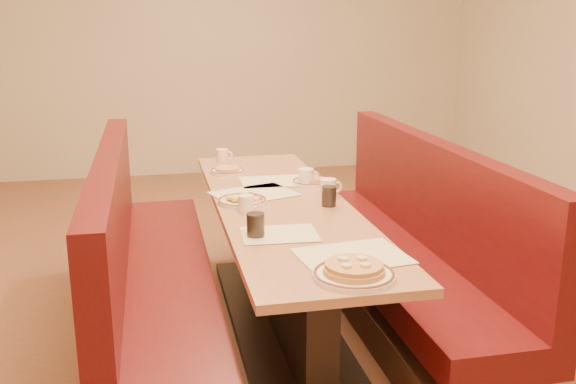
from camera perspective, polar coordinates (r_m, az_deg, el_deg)
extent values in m
plane|color=#9E6647|center=(3.74, -0.52, -12.07)|extent=(8.00, 8.00, 0.00)
cube|color=beige|center=(7.30, -7.09, 12.54)|extent=(6.00, 0.04, 2.80)
cube|color=black|center=(3.72, -0.52, -11.66)|extent=(0.55, 1.88, 0.06)
cube|color=black|center=(3.59, -0.53, -7.02)|extent=(0.15, 1.75, 0.71)
cube|color=tan|center=(3.47, -0.55, -1.26)|extent=(0.70, 2.50, 0.04)
cube|color=#4C3326|center=(3.63, -11.23, -11.46)|extent=(0.55, 2.50, 0.20)
cube|color=#56100E|center=(3.52, -11.45, -7.52)|extent=(0.55, 2.50, 0.16)
cube|color=#56100E|center=(3.40, -15.41, -1.78)|extent=(0.12, 2.50, 0.60)
cube|color=#4C3326|center=(3.87, 9.45, -9.63)|extent=(0.55, 2.50, 0.20)
cube|color=#56100E|center=(3.77, 9.62, -5.89)|extent=(0.55, 2.50, 0.16)
cube|color=#56100E|center=(3.74, 12.94, -0.12)|extent=(0.12, 2.50, 0.60)
cube|color=beige|center=(2.94, -0.77, -3.76)|extent=(0.36, 0.28, 0.00)
cube|color=beige|center=(2.69, 5.73, -5.67)|extent=(0.48, 0.38, 0.00)
cube|color=beige|center=(3.63, -3.03, -0.14)|extent=(0.52, 0.45, 0.00)
cube|color=beige|center=(3.90, -1.30, 0.96)|extent=(0.40, 0.30, 0.00)
cylinder|color=white|center=(2.48, 5.88, -7.40)|extent=(0.32, 0.32, 0.02)
torus|color=brown|center=(2.47, 5.89, -7.18)|extent=(0.31, 0.31, 0.01)
cylinder|color=#DA944E|center=(2.47, 5.90, -6.94)|extent=(0.24, 0.24, 0.02)
cylinder|color=#DA944E|center=(2.46, 5.91, -6.52)|extent=(0.22, 0.22, 0.02)
cylinder|color=beige|center=(2.50, 6.57, -5.87)|extent=(0.04, 0.04, 0.01)
cylinder|color=beige|center=(2.48, 4.94, -5.94)|extent=(0.04, 0.04, 0.01)
cylinder|color=beige|center=(2.42, 5.24, -6.55)|extent=(0.04, 0.04, 0.01)
cylinder|color=beige|center=(2.43, 6.92, -6.47)|extent=(0.04, 0.04, 0.01)
cylinder|color=white|center=(3.46, -4.08, -0.82)|extent=(0.26, 0.26, 0.02)
torus|color=brown|center=(3.46, -4.08, -0.69)|extent=(0.26, 0.26, 0.01)
ellipsoid|color=yellow|center=(3.42, -4.70, -0.57)|extent=(0.07, 0.07, 0.04)
ellipsoid|color=yellow|center=(3.40, -4.05, -0.69)|extent=(0.06, 0.06, 0.03)
ellipsoid|color=yellow|center=(3.45, -5.15, -0.50)|extent=(0.05, 0.05, 0.03)
cylinder|color=brown|center=(3.48, -3.69, -0.37)|extent=(0.09, 0.06, 0.02)
cylinder|color=brown|center=(3.51, -3.87, -0.26)|extent=(0.09, 0.06, 0.02)
cube|color=#B56E38|center=(3.44, -3.05, -0.58)|extent=(0.09, 0.07, 0.02)
cylinder|color=white|center=(3.86, 2.03, 0.88)|extent=(0.22, 0.22, 0.02)
torus|color=brown|center=(3.86, 2.03, 1.00)|extent=(0.22, 0.22, 0.01)
cylinder|color=#E79251|center=(3.86, 2.03, 1.13)|extent=(0.16, 0.16, 0.02)
ellipsoid|color=yellow|center=(3.87, 1.56, 1.28)|extent=(0.05, 0.05, 0.02)
cylinder|color=white|center=(4.15, -5.41, 1.81)|extent=(0.22, 0.22, 0.02)
torus|color=brown|center=(4.15, -5.42, 1.93)|extent=(0.22, 0.22, 0.01)
cylinder|color=#E79251|center=(4.14, -5.42, 2.05)|extent=(0.16, 0.16, 0.02)
ellipsoid|color=yellow|center=(4.16, -5.84, 2.19)|extent=(0.05, 0.05, 0.02)
cylinder|color=white|center=(3.58, 3.59, 0.40)|extent=(0.09, 0.09, 0.10)
torus|color=white|center=(3.60, 4.33, 0.45)|extent=(0.07, 0.02, 0.07)
cylinder|color=black|center=(3.57, 3.60, 1.05)|extent=(0.08, 0.08, 0.01)
cylinder|color=white|center=(3.29, -3.74, -1.02)|extent=(0.08, 0.08, 0.09)
torus|color=white|center=(3.30, -2.99, -0.99)|extent=(0.06, 0.02, 0.06)
cylinder|color=black|center=(3.28, -3.75, -0.39)|extent=(0.07, 0.07, 0.01)
cylinder|color=white|center=(3.82, 1.61, 1.36)|extent=(0.09, 0.09, 0.10)
torus|color=white|center=(3.84, 2.30, 1.41)|extent=(0.07, 0.02, 0.07)
cylinder|color=black|center=(3.81, 1.62, 1.98)|extent=(0.08, 0.08, 0.01)
cylinder|color=white|center=(4.48, -5.88, 3.25)|extent=(0.08, 0.08, 0.09)
torus|color=white|center=(4.48, -5.32, 3.26)|extent=(0.06, 0.02, 0.06)
cylinder|color=black|center=(4.47, -5.89, 3.72)|extent=(0.07, 0.07, 0.01)
cylinder|color=black|center=(2.90, -2.90, -2.99)|extent=(0.08, 0.08, 0.11)
cylinder|color=silver|center=(2.90, -2.90, -2.97)|extent=(0.08, 0.08, 0.11)
cylinder|color=black|center=(3.39, 3.66, -0.38)|extent=(0.07, 0.07, 0.10)
cylinder|color=silver|center=(3.39, 3.66, -0.36)|extent=(0.08, 0.08, 0.11)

